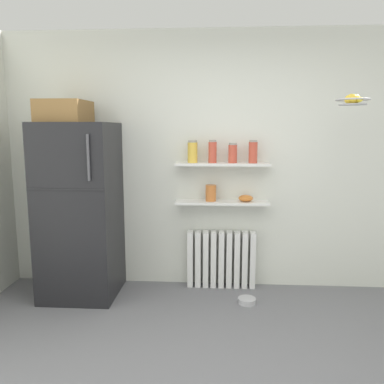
% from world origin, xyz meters
% --- Properties ---
extents(ground_plane, '(7.04, 7.04, 0.00)m').
position_xyz_m(ground_plane, '(0.00, 0.50, 0.00)').
color(ground_plane, slate).
extents(back_wall, '(7.04, 0.10, 2.60)m').
position_xyz_m(back_wall, '(0.00, 2.05, 1.30)').
color(back_wall, silver).
rests_on(back_wall, ground_plane).
extents(refrigerator, '(0.70, 0.72, 1.89)m').
position_xyz_m(refrigerator, '(-1.36, 1.66, 0.89)').
color(refrigerator, black).
rests_on(refrigerator, ground_plane).
extents(radiator, '(0.70, 0.12, 0.59)m').
position_xyz_m(radiator, '(0.02, 1.92, 0.29)').
color(radiator, white).
rests_on(radiator, ground_plane).
extents(wall_shelf_lower, '(0.93, 0.22, 0.02)m').
position_xyz_m(wall_shelf_lower, '(0.02, 1.89, 0.90)').
color(wall_shelf_lower, white).
extents(wall_shelf_upper, '(0.93, 0.22, 0.02)m').
position_xyz_m(wall_shelf_upper, '(0.02, 1.89, 1.29)').
color(wall_shelf_upper, white).
extents(storage_jar_0, '(0.10, 0.10, 0.22)m').
position_xyz_m(storage_jar_0, '(-0.28, 1.89, 1.41)').
color(storage_jar_0, yellow).
rests_on(storage_jar_0, wall_shelf_upper).
extents(storage_jar_1, '(0.08, 0.08, 0.22)m').
position_xyz_m(storage_jar_1, '(-0.08, 1.89, 1.41)').
color(storage_jar_1, '#C64C38').
rests_on(storage_jar_1, wall_shelf_upper).
extents(storage_jar_2, '(0.09, 0.09, 0.20)m').
position_xyz_m(storage_jar_2, '(0.12, 1.89, 1.40)').
color(storage_jar_2, '#C64C38').
rests_on(storage_jar_2, wall_shelf_upper).
extents(storage_jar_3, '(0.09, 0.09, 0.22)m').
position_xyz_m(storage_jar_3, '(0.32, 1.89, 1.41)').
color(storage_jar_3, '#C64C38').
rests_on(storage_jar_3, wall_shelf_upper).
extents(vase, '(0.11, 0.11, 0.16)m').
position_xyz_m(vase, '(-0.09, 1.89, 0.99)').
color(vase, '#CC7033').
rests_on(vase, wall_shelf_lower).
extents(shelf_bowl, '(0.14, 0.14, 0.06)m').
position_xyz_m(shelf_bowl, '(0.26, 1.89, 0.95)').
color(shelf_bowl, orange).
rests_on(shelf_bowl, wall_shelf_lower).
extents(pet_food_bowl, '(0.17, 0.17, 0.05)m').
position_xyz_m(pet_food_bowl, '(0.26, 1.53, 0.03)').
color(pet_food_bowl, '#B7B7BC').
rests_on(pet_food_bowl, ground_plane).
extents(hanging_fruit_basket, '(0.28, 0.28, 0.10)m').
position_xyz_m(hanging_fruit_basket, '(1.11, 1.47, 1.87)').
color(hanging_fruit_basket, '#B2B2B7').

